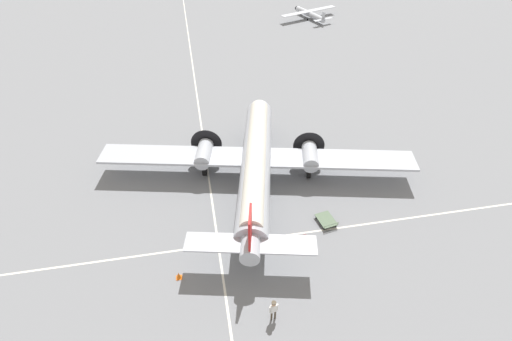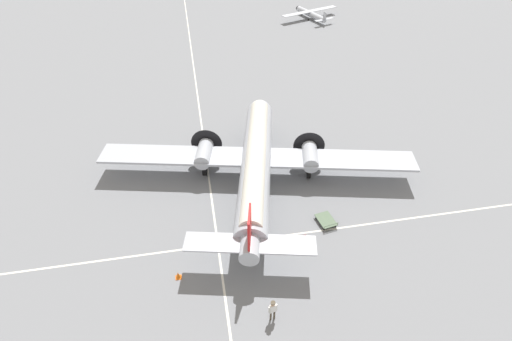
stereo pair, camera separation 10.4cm
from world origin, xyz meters
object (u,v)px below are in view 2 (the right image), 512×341
(baggage_cart, at_px, (326,220))
(light_aircraft_distant, at_px, (310,14))
(airliner_main, at_px, (256,159))
(crew_foreground, at_px, (273,309))
(traffic_cone, at_px, (178,275))
(suitcase_near_door, at_px, (303,238))

(baggage_cart, relative_size, light_aircraft_distant, 0.17)
(airliner_main, height_order, light_aircraft_distant, airliner_main)
(light_aircraft_distant, bearing_deg, baggage_cart, 144.64)
(light_aircraft_distant, bearing_deg, crew_foreground, 140.89)
(crew_foreground, xyz_separation_m, traffic_cone, (-5.51, 4.03, -0.83))
(airliner_main, xyz_separation_m, baggage_cart, (4.36, -5.67, -2.14))
(crew_foreground, relative_size, traffic_cone, 3.27)
(airliner_main, distance_m, baggage_cart, 7.47)
(crew_foreground, distance_m, baggage_cart, 9.13)
(suitcase_near_door, relative_size, baggage_cart, 0.28)
(airliner_main, distance_m, light_aircraft_distant, 43.68)
(crew_foreground, relative_size, baggage_cart, 0.95)
(airliner_main, relative_size, crew_foreground, 15.36)
(crew_foreground, bearing_deg, traffic_cone, 131.25)
(traffic_cone, bearing_deg, baggage_cart, 15.38)
(baggage_cart, height_order, traffic_cone, baggage_cart)
(suitcase_near_door, bearing_deg, light_aircraft_distant, 73.21)
(crew_foreground, relative_size, suitcase_near_door, 3.40)
(baggage_cart, bearing_deg, crew_foreground, 131.24)
(airliner_main, xyz_separation_m, light_aircraft_distant, (16.52, 40.41, -1.57))
(traffic_cone, bearing_deg, suitcase_near_door, 10.58)
(airliner_main, distance_m, traffic_cone, 11.30)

